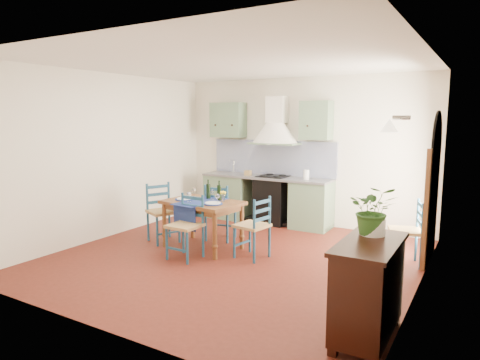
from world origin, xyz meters
name	(u,v)px	position (x,y,z in m)	size (l,w,h in m)	color
floor	(234,258)	(0.00, 0.00, 0.00)	(5.00, 5.00, 0.00)	#4A1810
back_wall	(275,169)	(-0.47, 2.29, 1.05)	(5.00, 0.96, 2.80)	white
right_wall	(425,178)	(2.50, 0.28, 1.34)	(0.26, 5.00, 2.80)	white
left_wall	(110,156)	(-2.50, 0.00, 1.40)	(0.04, 5.00, 2.80)	white
ceiling	(234,62)	(0.00, 0.00, 2.80)	(5.00, 5.00, 0.01)	white
dining_table	(203,207)	(-0.69, 0.17, 0.67)	(1.27, 0.98, 1.07)	brown
chair_near	(186,226)	(-0.61, -0.35, 0.48)	(0.45, 0.45, 0.94)	navy
chair_far	(220,211)	(-0.70, 0.69, 0.50)	(0.53, 0.53, 0.96)	navy
chair_left	(162,212)	(-1.48, 0.14, 0.50)	(0.60, 0.60, 0.97)	navy
chair_right	(254,227)	(0.24, 0.14, 0.48)	(0.49, 0.49, 0.92)	navy
chair_spare	(408,232)	(2.23, 0.99, 0.47)	(0.54, 0.54, 0.92)	navy
sideboard	(368,286)	(2.26, -1.35, 0.51)	(0.50, 1.05, 0.94)	black
potted_plant	(373,210)	(2.22, -1.11, 1.18)	(0.44, 0.38, 0.48)	#306224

